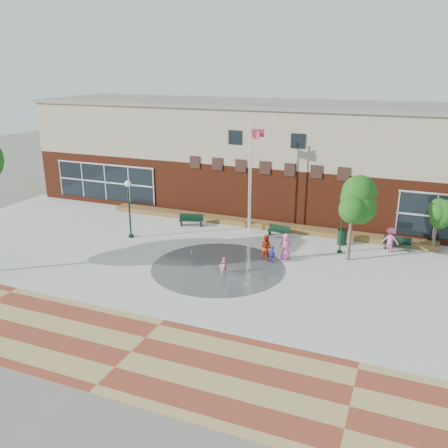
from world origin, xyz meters
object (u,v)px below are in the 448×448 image
at_px(bench_left, 191,222).
at_px(trash_can, 342,237).
at_px(flagpole_right, 250,173).
at_px(child_splash, 224,265).
at_px(flagpole_left, 252,174).

xyz_separation_m(bench_left, trash_can, (11.73, 0.30, 0.27)).
height_order(flagpole_right, child_splash, flagpole_right).
height_order(flagpole_right, bench_left, flagpole_right).
relative_size(flagpole_left, child_splash, 7.93).
xyz_separation_m(flagpole_left, trash_can, (6.79, 0.19, -4.03)).
bearing_deg(flagpole_right, trash_can, 22.89).
xyz_separation_m(flagpole_left, bench_left, (-4.94, -0.12, -4.30)).
bearing_deg(child_splash, bench_left, -87.99).
bearing_deg(trash_can, child_splash, -127.56).
relative_size(flagpole_right, child_splash, 7.79).
distance_m(flagpole_right, trash_can, 8.08).
bearing_deg(trash_can, flagpole_left, -178.44).
bearing_deg(flagpole_right, bench_left, -150.42).
bearing_deg(bench_left, flagpole_left, -13.93).
xyz_separation_m(bench_left, child_splash, (5.81, -7.40, 0.22)).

